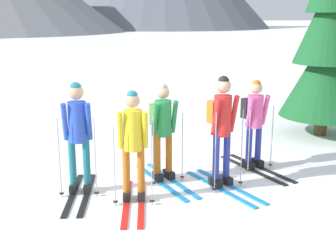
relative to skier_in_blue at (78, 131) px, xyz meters
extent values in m
plane|color=white|center=(1.35, -0.11, -1.00)|extent=(400.00, 400.00, 0.00)
cube|color=black|center=(0.09, -0.13, -0.99)|extent=(0.37, 1.64, 0.02)
cube|color=black|center=(-0.13, -0.09, -0.99)|extent=(0.37, 1.64, 0.02)
cube|color=black|center=(0.11, -0.03, -0.92)|extent=(0.15, 0.28, 0.12)
cylinder|color=#1E6B7A|center=(0.11, -0.03, -0.46)|extent=(0.11, 0.11, 0.84)
cube|color=black|center=(-0.11, 0.01, -0.92)|extent=(0.15, 0.28, 0.12)
cylinder|color=#1E6B7A|center=(-0.11, 0.01, -0.46)|extent=(0.11, 0.11, 0.84)
cylinder|color=blue|center=(0.00, -0.01, 0.15)|extent=(0.28, 0.28, 0.63)
sphere|color=tan|center=(0.00, -0.01, 0.61)|extent=(0.23, 0.23, 0.23)
sphere|color=#1E6B7A|center=(0.00, -0.01, 0.68)|extent=(0.17, 0.17, 0.17)
cylinder|color=blue|center=(0.17, -0.10, 0.17)|extent=(0.11, 0.21, 0.60)
cylinder|color=blue|center=(-0.19, -0.04, 0.17)|extent=(0.11, 0.21, 0.60)
cylinder|color=#A5A5AD|center=(0.23, -0.23, -0.37)|extent=(0.02, 0.02, 1.26)
cylinder|color=black|center=(0.23, -0.23, -0.94)|extent=(0.07, 0.07, 0.01)
cylinder|color=#A5A5AD|center=(-0.30, -0.14, -0.37)|extent=(0.02, 0.02, 1.26)
cylinder|color=black|center=(-0.30, -0.14, -0.94)|extent=(0.07, 0.07, 0.01)
cube|color=black|center=(0.03, 0.16, 0.18)|extent=(0.28, 0.20, 0.36)
cube|color=red|center=(0.87, -0.62, -0.99)|extent=(0.39, 1.67, 0.02)
cube|color=red|center=(0.65, -0.58, -0.99)|extent=(0.39, 1.67, 0.02)
cube|color=black|center=(0.89, -0.52, -0.92)|extent=(0.15, 0.28, 0.12)
cylinder|color=#B76019|center=(0.89, -0.52, -0.48)|extent=(0.11, 0.11, 0.80)
cube|color=black|center=(0.67, -0.48, -0.92)|extent=(0.15, 0.28, 0.12)
cylinder|color=#B76019|center=(0.67, -0.48, -0.48)|extent=(0.11, 0.11, 0.80)
cylinder|color=yellow|center=(0.78, -0.50, 0.10)|extent=(0.28, 0.28, 0.60)
sphere|color=tan|center=(0.78, -0.50, 0.55)|extent=(0.22, 0.22, 0.22)
sphere|color=#1E6B7A|center=(0.78, -0.50, 0.61)|extent=(0.16, 0.16, 0.16)
cylinder|color=yellow|center=(0.95, -0.59, 0.12)|extent=(0.11, 0.21, 0.57)
cylinder|color=yellow|center=(0.59, -0.53, 0.12)|extent=(0.11, 0.21, 0.57)
cylinder|color=#A5A5AD|center=(1.01, -0.72, -0.40)|extent=(0.02, 0.02, 1.20)
cylinder|color=black|center=(1.01, -0.72, -0.94)|extent=(0.07, 0.07, 0.01)
cylinder|color=#A5A5AD|center=(0.48, -0.63, -0.40)|extent=(0.02, 0.02, 1.20)
cylinder|color=black|center=(0.48, -0.63, -0.94)|extent=(0.07, 0.07, 0.01)
cube|color=#1E84D1|center=(1.52, 0.14, -0.99)|extent=(0.57, 1.75, 0.02)
cube|color=#1E84D1|center=(1.31, 0.09, -0.99)|extent=(0.57, 1.75, 0.02)
cube|color=black|center=(1.49, 0.24, -0.92)|extent=(0.18, 0.28, 0.12)
cylinder|color=#B76019|center=(1.49, 0.24, -0.49)|extent=(0.11, 0.11, 0.79)
cube|color=black|center=(1.28, 0.18, -0.92)|extent=(0.18, 0.28, 0.12)
cylinder|color=#B76019|center=(1.28, 0.18, -0.49)|extent=(0.11, 0.11, 0.79)
cylinder|color=#238C42|center=(1.39, 0.21, 0.08)|extent=(0.28, 0.28, 0.59)
sphere|color=tan|center=(1.39, 0.21, 0.52)|extent=(0.21, 0.21, 0.21)
sphere|color=gray|center=(1.39, 0.21, 0.58)|extent=(0.16, 0.16, 0.16)
cylinder|color=#238C42|center=(1.58, 0.20, 0.10)|extent=(0.13, 0.21, 0.56)
cylinder|color=#238C42|center=(1.23, 0.11, 0.10)|extent=(0.13, 0.21, 0.56)
cylinder|color=#A5A5AD|center=(1.69, 0.11, -0.41)|extent=(0.02, 0.02, 1.18)
cylinder|color=black|center=(1.69, 0.11, -0.94)|extent=(0.07, 0.07, 0.01)
cylinder|color=#A5A5AD|center=(1.17, -0.03, -0.41)|extent=(0.02, 0.02, 1.18)
cylinder|color=black|center=(1.17, -0.03, -0.94)|extent=(0.07, 0.07, 0.01)
cube|color=#4C7238|center=(1.34, 0.38, 0.11)|extent=(0.29, 0.22, 0.36)
cube|color=#1E84D1|center=(2.39, -0.31, -0.99)|extent=(0.66, 1.68, 0.02)
cube|color=#1E84D1|center=(2.18, -0.39, -0.99)|extent=(0.66, 1.68, 0.02)
cube|color=black|center=(2.36, -0.22, -0.92)|extent=(0.19, 0.28, 0.12)
cylinder|color=#2D389E|center=(2.36, -0.22, -0.45)|extent=(0.11, 0.11, 0.86)
cube|color=black|center=(2.15, -0.29, -0.92)|extent=(0.19, 0.28, 0.12)
cylinder|color=#2D389E|center=(2.15, -0.29, -0.45)|extent=(0.11, 0.11, 0.86)
cylinder|color=red|center=(2.25, -0.26, 0.19)|extent=(0.28, 0.28, 0.65)
sphere|color=tan|center=(2.25, -0.26, 0.67)|extent=(0.23, 0.23, 0.23)
sphere|color=black|center=(2.25, -0.26, 0.74)|extent=(0.18, 0.18, 0.18)
cylinder|color=red|center=(2.44, -0.25, 0.21)|extent=(0.14, 0.22, 0.62)
cylinder|color=red|center=(2.10, -0.37, 0.21)|extent=(0.14, 0.22, 0.62)
cylinder|color=#A5A5AD|center=(2.57, -0.34, -0.35)|extent=(0.02, 0.02, 1.30)
cylinder|color=black|center=(2.57, -0.34, -0.94)|extent=(0.07, 0.07, 0.01)
cylinder|color=#A5A5AD|center=(2.06, -0.51, -0.35)|extent=(0.02, 0.02, 1.30)
cylinder|color=black|center=(2.06, -0.51, -0.94)|extent=(0.07, 0.07, 0.01)
cube|color=#99661E|center=(2.20, -0.10, 0.22)|extent=(0.30, 0.24, 0.36)
cube|color=black|center=(3.26, 0.36, -0.99)|extent=(0.61, 1.67, 0.02)
cube|color=black|center=(3.05, 0.30, -0.99)|extent=(0.61, 1.67, 0.02)
cube|color=black|center=(3.23, 0.46, -0.92)|extent=(0.18, 0.28, 0.12)
cylinder|color=#2D389E|center=(3.23, 0.46, -0.49)|extent=(0.11, 0.11, 0.77)
cube|color=black|center=(3.02, 0.39, -0.92)|extent=(0.18, 0.28, 0.12)
cylinder|color=#2D389E|center=(3.02, 0.39, -0.49)|extent=(0.11, 0.11, 0.77)
cylinder|color=#E55193|center=(3.12, 0.43, 0.06)|extent=(0.28, 0.28, 0.58)
sphere|color=tan|center=(3.12, 0.43, 0.49)|extent=(0.21, 0.21, 0.21)
sphere|color=#B76019|center=(3.12, 0.43, 0.55)|extent=(0.16, 0.16, 0.16)
cylinder|color=#E55193|center=(3.31, 0.42, 0.08)|extent=(0.13, 0.21, 0.55)
cylinder|color=#E55193|center=(2.97, 0.31, 0.08)|extent=(0.13, 0.21, 0.55)
cylinder|color=#A5A5AD|center=(3.43, 0.34, -0.42)|extent=(0.02, 0.02, 1.16)
cylinder|color=black|center=(3.43, 0.34, -0.94)|extent=(0.07, 0.07, 0.01)
cylinder|color=#A5A5AD|center=(2.92, 0.17, -0.42)|extent=(0.02, 0.02, 1.16)
cylinder|color=black|center=(2.92, 0.17, -0.94)|extent=(0.07, 0.07, 0.01)
cube|color=black|center=(3.07, 0.59, 0.09)|extent=(0.30, 0.23, 0.36)
cylinder|color=#51381E|center=(5.59, 2.16, -0.54)|extent=(0.28, 0.28, 0.91)
cone|color=#195628|center=(5.59, 2.16, 0.42)|extent=(1.96, 1.96, 1.93)
cone|color=#195628|center=(5.59, 2.16, 1.64)|extent=(1.49, 1.49, 1.93)
camera|label=1|loc=(-0.07, -6.52, 1.74)|focal=45.88mm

